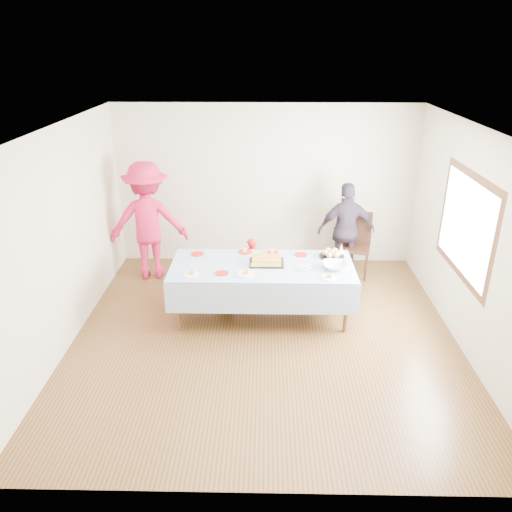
{
  "coord_description": "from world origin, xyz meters",
  "views": [
    {
      "loc": [
        0.0,
        -5.64,
        3.62
      ],
      "look_at": [
        -0.12,
        0.3,
        1.02
      ],
      "focal_mm": 35.0,
      "sensor_mm": 36.0,
      "label": 1
    }
  ],
  "objects": [
    {
      "name": "birthday_cake",
      "position": [
        0.02,
        0.61,
        0.82
      ],
      "size": [
        0.47,
        0.36,
        0.08
      ],
      "color": "black",
      "rests_on": "party_table"
    },
    {
      "name": "party_hat",
      "position": [
        1.09,
        0.96,
        0.85
      ],
      "size": [
        0.09,
        0.09,
        0.15
      ],
      "primitive_type": "cone",
      "color": "white",
      "rests_on": "party_table"
    },
    {
      "name": "plate_white_right",
      "position": [
        0.83,
        0.17,
        0.79
      ],
      "size": [
        0.21,
        0.21,
        0.01
      ],
      "primitive_type": "cylinder",
      "color": "white",
      "rests_on": "party_table"
    },
    {
      "name": "toddler_mid",
      "position": [
        -0.56,
        0.91,
        0.39
      ],
      "size": [
        0.45,
        0.38,
        0.77
      ],
      "primitive_type": "imported",
      "rotation": [
        0.0,
        0.0,
        2.71
      ],
      "color": "#26733A",
      "rests_on": "ground"
    },
    {
      "name": "toddler_right",
      "position": [
        0.96,
        0.9,
        0.41
      ],
      "size": [
        0.45,
        0.38,
        0.82
      ],
      "primitive_type": "imported",
      "rotation": [
        0.0,
        0.0,
        2.96
      ],
      "color": "tan",
      "rests_on": "ground"
    },
    {
      "name": "plate_white_left",
      "position": [
        -0.97,
        0.23,
        0.79
      ],
      "size": [
        0.22,
        0.22,
        0.01
      ],
      "primitive_type": "cylinder",
      "color": "white",
      "rests_on": "party_table"
    },
    {
      "name": "plate_white_mid",
      "position": [
        -0.25,
        0.25,
        0.79
      ],
      "size": [
        0.24,
        0.24,
        0.01
      ],
      "primitive_type": "cylinder",
      "color": "white",
      "rests_on": "party_table"
    },
    {
      "name": "fork_pile",
      "position": [
        0.55,
        0.41,
        0.81
      ],
      "size": [
        0.24,
        0.18,
        0.07
      ],
      "primitive_type": null,
      "color": "white",
      "rests_on": "party_table"
    },
    {
      "name": "party_table",
      "position": [
        -0.04,
        0.55,
        0.72
      ],
      "size": [
        2.5,
        1.1,
        0.78
      ],
      "color": "#52311C",
      "rests_on": "ground"
    },
    {
      "name": "ground",
      "position": [
        0.0,
        0.0,
        0.0
      ],
      "size": [
        5.0,
        5.0,
        0.0
      ],
      "primitive_type": "plane",
      "color": "#4A2E15",
      "rests_on": "ground"
    },
    {
      "name": "toddler_left",
      "position": [
        -0.22,
        1.47,
        0.4
      ],
      "size": [
        0.33,
        0.26,
        0.81
      ],
      "primitive_type": "imported",
      "rotation": [
        0.0,
        0.0,
        3.37
      ],
      "color": "red",
      "rests_on": "ground"
    },
    {
      "name": "adult_right",
      "position": [
        1.3,
        1.9,
        0.79
      ],
      "size": [
        0.95,
        0.45,
        1.57
      ],
      "primitive_type": "imported",
      "rotation": [
        0.0,
        0.0,
        3.22
      ],
      "color": "#342A3A",
      "rests_on": "ground"
    },
    {
      "name": "plate_red_far_d",
      "position": [
        0.51,
        0.91,
        0.79
      ],
      "size": [
        0.18,
        0.18,
        0.01
      ],
      "primitive_type": "cylinder",
      "color": "#B8130D",
      "rests_on": "party_table"
    },
    {
      "name": "rolls_tray",
      "position": [
        0.94,
        0.85,
        0.82
      ],
      "size": [
        0.35,
        0.35,
        0.11
      ],
      "color": "black",
      "rests_on": "party_table"
    },
    {
      "name": "room_walls",
      "position": [
        0.05,
        0.0,
        1.77
      ],
      "size": [
        5.04,
        5.04,
        2.72
      ],
      "color": "beige",
      "rests_on": "ground"
    },
    {
      "name": "plate_red_far_a",
      "position": [
        -0.97,
        0.91,
        0.79
      ],
      "size": [
        0.19,
        0.19,
        0.01
      ],
      "primitive_type": "cylinder",
      "color": "#B8130D",
      "rests_on": "party_table"
    },
    {
      "name": "plate_red_far_c",
      "position": [
        0.1,
        0.97,
        0.79
      ],
      "size": [
        0.17,
        0.17,
        0.01
      ],
      "primitive_type": "cylinder",
      "color": "#B8130D",
      "rests_on": "party_table"
    },
    {
      "name": "dining_chair",
      "position": [
        1.5,
        1.99,
        0.58
      ],
      "size": [
        0.54,
        0.54,
        1.04
      ],
      "rotation": [
        0.0,
        0.0,
        -0.23
      ],
      "color": "black",
      "rests_on": "ground"
    },
    {
      "name": "plate_red_near",
      "position": [
        -0.57,
        0.27,
        0.79
      ],
      "size": [
        0.18,
        0.18,
        0.01
      ],
      "primitive_type": "cylinder",
      "color": "#B8130D",
      "rests_on": "party_table"
    },
    {
      "name": "adult_left",
      "position": [
        -1.87,
        1.81,
        0.95
      ],
      "size": [
        1.31,
        0.84,
        1.91
      ],
      "primitive_type": "imported",
      "rotation": [
        0.0,
        0.0,
        3.25
      ],
      "color": "#B5163E",
      "rests_on": "ground"
    },
    {
      "name": "plate_red_far_b",
      "position": [
        -0.29,
        0.99,
        0.79
      ],
      "size": [
        0.2,
        0.2,
        0.01
      ],
      "primitive_type": "cylinder",
      "color": "#B8130D",
      "rests_on": "party_table"
    },
    {
      "name": "punch_bowl",
      "position": [
        0.94,
        0.46,
        0.82
      ],
      "size": [
        0.33,
        0.33,
        0.08
      ],
      "primitive_type": "imported",
      "color": "silver",
      "rests_on": "party_table"
    }
  ]
}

